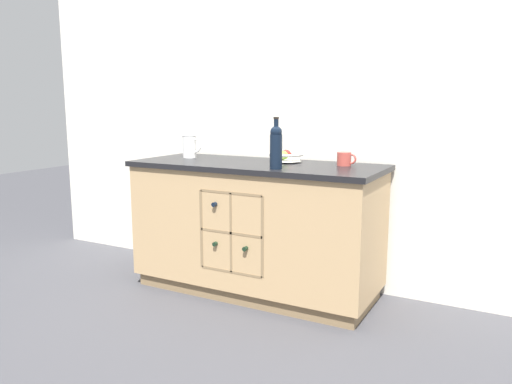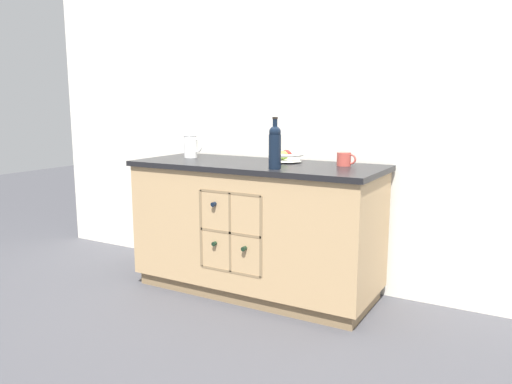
{
  "view_description": "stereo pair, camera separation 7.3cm",
  "coord_description": "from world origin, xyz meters",
  "px_view_note": "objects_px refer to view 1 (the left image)",
  "views": [
    {
      "loc": [
        1.58,
        -2.91,
        1.28
      ],
      "look_at": [
        0.0,
        0.0,
        0.7
      ],
      "focal_mm": 35.0,
      "sensor_mm": 36.0,
      "label": 1
    },
    {
      "loc": [
        1.64,
        -2.88,
        1.28
      ],
      "look_at": [
        0.0,
        0.0,
        0.7
      ],
      "focal_mm": 35.0,
      "sensor_mm": 36.0,
      "label": 2
    }
  ],
  "objects_px": {
    "standing_wine_bottle": "(276,146)",
    "white_pitcher": "(190,146)",
    "fruit_bowl": "(286,156)",
    "ceramic_mug": "(345,159)"
  },
  "relations": [
    {
      "from": "standing_wine_bottle",
      "to": "white_pitcher",
      "type": "bearing_deg",
      "value": 161.37
    },
    {
      "from": "fruit_bowl",
      "to": "ceramic_mug",
      "type": "bearing_deg",
      "value": 1.33
    },
    {
      "from": "white_pitcher",
      "to": "ceramic_mug",
      "type": "bearing_deg",
      "value": 3.73
    },
    {
      "from": "fruit_bowl",
      "to": "white_pitcher",
      "type": "height_order",
      "value": "white_pitcher"
    },
    {
      "from": "fruit_bowl",
      "to": "standing_wine_bottle",
      "type": "xyz_separation_m",
      "value": [
        0.1,
        -0.35,
        0.1
      ]
    },
    {
      "from": "ceramic_mug",
      "to": "standing_wine_bottle",
      "type": "bearing_deg",
      "value": -131.0
    },
    {
      "from": "fruit_bowl",
      "to": "ceramic_mug",
      "type": "distance_m",
      "value": 0.41
    },
    {
      "from": "fruit_bowl",
      "to": "white_pitcher",
      "type": "distance_m",
      "value": 0.75
    },
    {
      "from": "fruit_bowl",
      "to": "standing_wine_bottle",
      "type": "bearing_deg",
      "value": -74.27
    },
    {
      "from": "fruit_bowl",
      "to": "ceramic_mug",
      "type": "relative_size",
      "value": 1.84
    }
  ]
}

